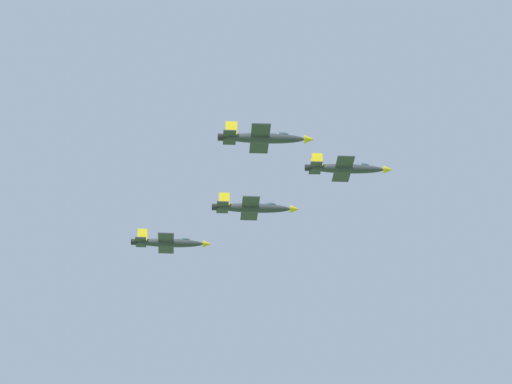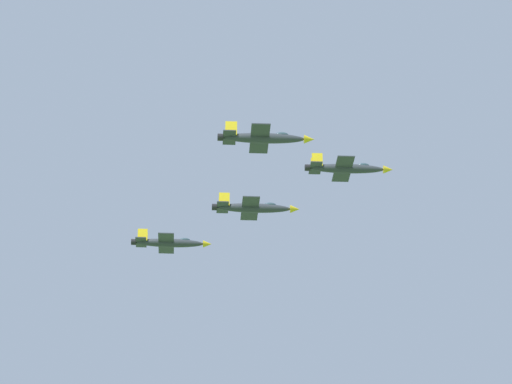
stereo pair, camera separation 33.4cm
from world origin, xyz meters
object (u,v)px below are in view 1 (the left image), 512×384
object	(u,v)px
jet_lead	(347,168)
jet_right_wingman	(264,138)
jet_left_outer	(170,243)
jet_left_wingman	(254,208)

from	to	relation	value
jet_lead	jet_right_wingman	world-z (taller)	jet_lead
jet_lead	jet_left_outer	xyz separation A→B (m)	(45.71, -16.89, -3.86)
jet_lead	jet_left_wingman	world-z (taller)	jet_lead
jet_lead	jet_left_outer	bearing A→B (deg)	140.41
jet_lead	jet_right_wingman	distance (m)	24.48
jet_right_wingman	jet_lead	bearing A→B (deg)	41.29
jet_left_wingman	jet_right_wingman	xyz separation A→B (m)	(-10.84, 29.64, -0.38)
jet_lead	jet_left_wingman	distance (m)	24.45
jet_lead	jet_left_wingman	size ratio (longest dim) A/B	0.96
jet_left_wingman	jet_lead	bearing A→B (deg)	-40.02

